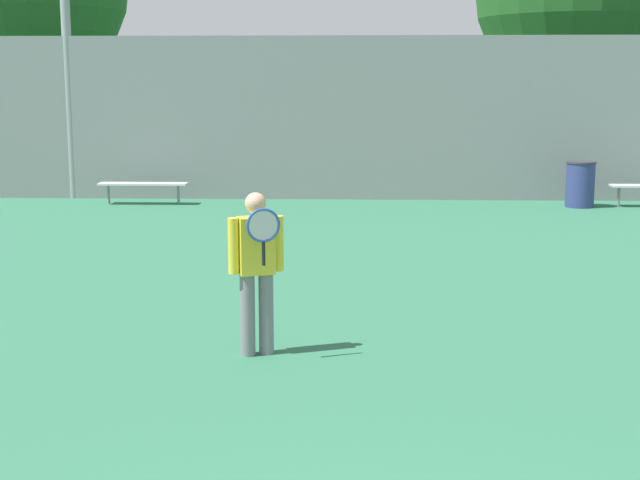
# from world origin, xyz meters

# --- Properties ---
(tennis_player) EXTENTS (0.50, 0.48, 1.54)m
(tennis_player) POSITION_xyz_m (-1.10, 5.24, 0.86)
(tennis_player) COLOR slate
(tennis_player) RESTS_ON ground_plane
(bench_courtside_far) EXTENTS (1.88, 0.40, 0.46)m
(bench_courtside_far) POSITION_xyz_m (-4.68, 15.88, 0.41)
(bench_courtside_far) COLOR silver
(bench_courtside_far) RESTS_ON ground_plane
(trash_bin) EXTENTS (0.61, 0.61, 0.95)m
(trash_bin) POSITION_xyz_m (4.52, 15.77, 0.48)
(trash_bin) COLOR navy
(trash_bin) RESTS_ON ground_plane
(back_fence) EXTENTS (25.64, 0.06, 3.57)m
(back_fence) POSITION_xyz_m (0.00, 16.84, 1.78)
(back_fence) COLOR gray
(back_fence) RESTS_ON ground_plane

